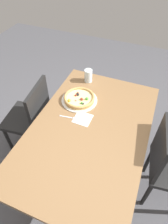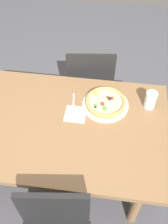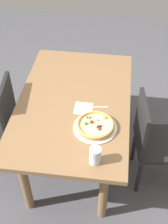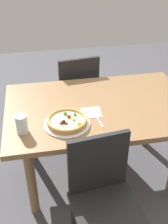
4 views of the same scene
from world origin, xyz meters
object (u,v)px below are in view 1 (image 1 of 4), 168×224
object	(u,v)px
chair_far	(168,164)
plate	(79,100)
pizza	(79,98)
fork	(71,118)
chair_near	(31,116)
napkin	(83,119)
drinking_glass	(88,76)
dining_table	(89,136)

from	to	relation	value
chair_far	plate	bearing A→B (deg)	-109.63
pizza	fork	world-z (taller)	pizza
chair_near	napkin	world-z (taller)	chair_near
plate	pizza	world-z (taller)	pizza
chair_far	drinking_glass	bearing A→B (deg)	-125.87
dining_table	fork	bearing A→B (deg)	-105.67
chair_near	drinking_glass	distance (m)	0.70
chair_near	chair_far	bearing A→B (deg)	-98.59
pizza	napkin	distance (m)	0.22
chair_near	pizza	size ratio (longest dim) A/B	3.14
chair_near	napkin	size ratio (longest dim) A/B	6.22
chair_near	drinking_glass	size ratio (longest dim) A/B	6.82
chair_near	chair_far	distance (m)	1.33
napkin	chair_far	bearing A→B (deg)	89.85
pizza	drinking_glass	size ratio (longest dim) A/B	2.18
dining_table	fork	xyz separation A→B (m)	(-0.05, -0.18, 0.10)
drinking_glass	napkin	world-z (taller)	drinking_glass
plate	fork	bearing A→B (deg)	4.20
chair_far	chair_near	bearing A→B (deg)	-98.53
dining_table	plate	bearing A→B (deg)	-143.86
chair_far	napkin	size ratio (longest dim) A/B	6.22
plate	drinking_glass	distance (m)	0.31
drinking_glass	napkin	xyz separation A→B (m)	(0.49, 0.14, -0.06)
chair_far	napkin	world-z (taller)	chair_far
drinking_glass	dining_table	bearing A→B (deg)	21.80
chair_far	pizza	world-z (taller)	chair_far
pizza	napkin	world-z (taller)	pizza
dining_table	chair_far	world-z (taller)	chair_far
chair_near	fork	distance (m)	0.54
chair_near	pizza	world-z (taller)	chair_near
dining_table	pizza	xyz separation A→B (m)	(-0.27, -0.20, 0.12)
pizza	napkin	xyz separation A→B (m)	(0.19, 0.11, -0.03)
dining_table	plate	xyz separation A→B (m)	(-0.27, -0.20, 0.10)
plate	napkin	bearing A→B (deg)	29.85
pizza	napkin	bearing A→B (deg)	29.90
dining_table	chair_far	bearing A→B (deg)	96.65
pizza	dining_table	bearing A→B (deg)	36.19
plate	fork	xyz separation A→B (m)	(0.22, 0.02, -0.00)
chair_far	drinking_glass	size ratio (longest dim) A/B	6.82
fork	chair_near	bearing A→B (deg)	164.01
napkin	dining_table	bearing A→B (deg)	48.07
chair_near	drinking_glass	bearing A→B (deg)	-50.51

